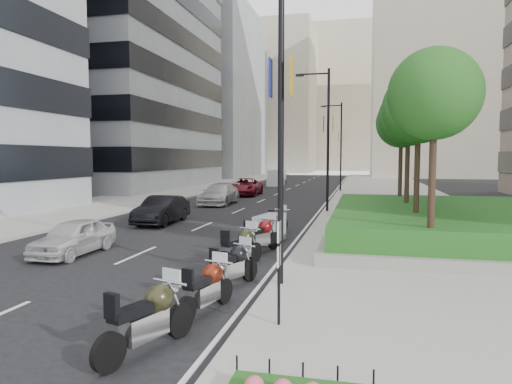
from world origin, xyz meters
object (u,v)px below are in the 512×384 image
(motorcycle_3, at_px, (241,247))
(motorcycle_2, at_px, (233,266))
(parking_sign, at_px, (279,261))
(car_a, at_px, (74,237))
(lamp_post_0, at_px, (275,98))
(delivery_van, at_px, (277,178))
(motorcycle_4, at_px, (261,236))
(car_c, at_px, (219,194))
(lamp_post_2, at_px, (339,142))
(car_d, at_px, (245,187))
(motorcycle_0, at_px, (149,318))
(lamp_post_1, at_px, (326,133))
(motorcycle_1, at_px, (207,288))
(motorcycle_5, at_px, (270,229))
(car_b, at_px, (162,210))
(motorcycle_6, at_px, (278,221))

(motorcycle_3, bearing_deg, motorcycle_2, -150.35)
(parking_sign, distance_m, car_a, 10.21)
(lamp_post_0, distance_m, delivery_van, 44.86)
(motorcycle_4, height_order, car_c, car_c)
(lamp_post_2, relative_size, car_d, 1.57)
(car_a, relative_size, car_c, 0.72)
(parking_sign, height_order, motorcycle_4, parking_sign)
(motorcycle_0, height_order, car_a, car_a)
(parking_sign, xyz_separation_m, motorcycle_4, (-2.00, 7.41, -0.82))
(lamp_post_1, xyz_separation_m, motorcycle_4, (-1.34, -12.59, -4.43))
(lamp_post_0, distance_m, motorcycle_1, 5.14)
(lamp_post_2, height_order, motorcycle_4, lamp_post_2)
(lamp_post_2, height_order, motorcycle_1, lamp_post_2)
(lamp_post_1, relative_size, parking_sign, 3.60)
(car_d, bearing_deg, car_a, -91.61)
(motorcycle_5, xyz_separation_m, car_c, (-6.71, 14.19, 0.20))
(motorcycle_3, relative_size, motorcycle_5, 1.16)
(car_b, bearing_deg, car_c, 89.52)
(lamp_post_2, xyz_separation_m, motorcycle_3, (-1.50, -32.89, -4.42))
(car_c, bearing_deg, motorcycle_3, -71.01)
(lamp_post_2, relative_size, car_b, 2.02)
(parking_sign, height_order, motorcycle_5, parking_sign)
(parking_sign, relative_size, motorcycle_6, 1.14)
(motorcycle_3, bearing_deg, motorcycle_6, 19.97)
(motorcycle_4, xyz_separation_m, car_a, (-6.55, -1.87, 0.01))
(lamp_post_2, distance_m, motorcycle_1, 37.56)
(car_c, bearing_deg, delivery_van, 89.07)
(car_a, bearing_deg, motorcycle_2, -21.74)
(motorcycle_3, xyz_separation_m, car_b, (-6.59, 8.34, 0.09))
(motorcycle_0, relative_size, motorcycle_3, 1.00)
(parking_sign, bearing_deg, motorcycle_1, 157.71)
(lamp_post_2, height_order, motorcycle_0, lamp_post_2)
(motorcycle_1, xyz_separation_m, car_b, (-6.98, 12.72, 0.15))
(lamp_post_1, bearing_deg, car_b, -141.02)
(motorcycle_4, xyz_separation_m, motorcycle_5, (-0.10, 2.09, -0.07))
(parking_sign, xyz_separation_m, delivery_van, (-8.72, 46.94, -0.51))
(parking_sign, relative_size, motorcycle_0, 1.08)
(lamp_post_0, xyz_separation_m, motorcycle_4, (-1.34, 4.41, -4.43))
(lamp_post_2, height_order, car_b, lamp_post_2)
(lamp_post_2, distance_m, motorcycle_3, 33.22)
(motorcycle_3, height_order, car_c, car_c)
(car_b, bearing_deg, motorcycle_3, -52.52)
(motorcycle_3, distance_m, delivery_van, 42.34)
(motorcycle_5, bearing_deg, motorcycle_3, -169.97)
(motorcycle_1, relative_size, car_c, 0.41)
(lamp_post_2, xyz_separation_m, car_b, (-8.09, -24.55, -4.33))
(delivery_van, bearing_deg, car_b, -93.75)
(motorcycle_3, relative_size, car_a, 0.61)
(lamp_post_2, relative_size, motorcycle_3, 3.89)
(motorcycle_3, relative_size, motorcycle_6, 1.05)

